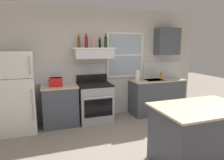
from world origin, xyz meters
TOP-DOWN VIEW (x-y plane):
  - back_wall at (0.03, 2.23)m, footprint 5.40×0.11m
  - refrigerator at (-1.90, 1.84)m, footprint 0.70×0.72m
  - counter_left_of_stove at (-1.05, 1.90)m, footprint 0.79×0.63m
  - toaster at (-1.13, 1.88)m, footprint 0.30×0.20m
  - stove_range at (-0.25, 1.86)m, footprint 0.76×0.69m
  - range_hood_shelf at (-0.25, 1.96)m, footprint 0.96×0.52m
  - bottle_amber_wine at (-0.57, 1.98)m, footprint 0.07×0.07m
  - bottle_red_label_wine at (-0.41, 1.96)m, footprint 0.07×0.07m
  - bottle_rose_pink at (-0.26, 1.91)m, footprint 0.07×0.07m
  - bottle_balsamic_dark at (-0.09, 1.95)m, footprint 0.06×0.06m
  - bottle_dark_green_wine at (0.07, 2.01)m, footprint 0.07×0.07m
  - counter_right_with_sink at (1.45, 1.90)m, footprint 1.43×0.63m
  - sink_faucet at (1.35, 2.00)m, footprint 0.03×0.17m
  - paper_towel_roll at (0.88, 1.90)m, footprint 0.11×0.11m
  - dish_soap_bottle at (1.63, 2.00)m, footprint 0.06×0.06m
  - kitchen_island at (0.83, -0.32)m, footprint 1.40×0.90m
  - upper_cabinet_right at (1.80, 2.04)m, footprint 0.64×0.32m

SIDE VIEW (x-z plane):
  - counter_left_of_stove at x=-1.05m, z-range 0.00..0.91m
  - counter_right_with_sink at x=1.45m, z-range 0.00..0.91m
  - kitchen_island at x=0.83m, z-range 0.00..0.91m
  - stove_range at x=-0.25m, z-range -0.08..1.01m
  - refrigerator at x=-1.90m, z-range 0.00..1.68m
  - dish_soap_bottle at x=1.63m, z-range 0.91..1.09m
  - toaster at x=-1.13m, z-range 0.91..1.10m
  - paper_towel_roll at x=0.88m, z-range 0.91..1.18m
  - sink_faucet at x=1.35m, z-range 0.94..1.22m
  - back_wall at x=0.03m, z-range 0.00..2.70m
  - range_hood_shelf at x=-0.25m, z-range 1.50..1.75m
  - bottle_balsamic_dark at x=-0.09m, z-range 1.73..1.97m
  - bottle_rose_pink at x=-0.26m, z-range 1.72..2.00m
  - bottle_amber_wine at x=-0.57m, z-range 1.72..2.01m
  - bottle_dark_green_wine at x=0.07m, z-range 1.72..2.04m
  - bottle_red_label_wine at x=-0.41m, z-range 1.72..2.04m
  - upper_cabinet_right at x=1.80m, z-range 1.55..2.25m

